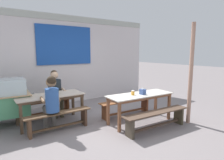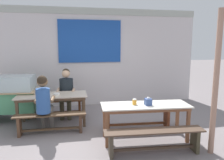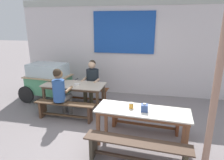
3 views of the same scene
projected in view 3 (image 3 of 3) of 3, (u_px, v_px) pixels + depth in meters
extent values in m
plane|color=gray|center=(108.00, 131.00, 4.33)|extent=(40.00, 40.00, 0.00)
cube|color=silver|center=(125.00, 52.00, 6.31)|extent=(6.78, 0.12, 2.78)
cube|color=#1D4BA2|center=(124.00, 33.00, 6.06)|extent=(1.90, 0.03, 1.27)
cube|color=#AAAFA6|center=(126.00, 2.00, 5.91)|extent=(6.78, 0.20, 0.20)
cube|color=#BEAD98|center=(74.00, 84.00, 5.19)|extent=(1.63, 0.75, 0.02)
cube|color=brown|center=(74.00, 86.00, 5.20)|extent=(1.55, 0.68, 0.06)
cube|color=brown|center=(104.00, 97.00, 5.42)|extent=(0.06, 0.06, 0.64)
cube|color=brown|center=(97.00, 105.00, 4.87)|extent=(0.06, 0.06, 0.64)
cube|color=brown|center=(56.00, 93.00, 5.73)|extent=(0.06, 0.06, 0.64)
cube|color=brown|center=(45.00, 100.00, 5.18)|extent=(0.06, 0.06, 0.64)
cube|color=silver|center=(142.00, 111.00, 3.65)|extent=(1.77, 0.74, 0.02)
cube|color=brown|center=(142.00, 113.00, 3.66)|extent=(1.69, 0.68, 0.06)
cube|color=brown|center=(184.00, 129.00, 3.78)|extent=(0.06, 0.06, 0.64)
cube|color=brown|center=(186.00, 143.00, 3.32)|extent=(0.06, 0.06, 0.64)
cube|color=brown|center=(106.00, 118.00, 4.19)|extent=(0.06, 0.06, 0.64)
cube|color=brown|center=(98.00, 130.00, 3.74)|extent=(0.06, 0.06, 0.64)
cube|color=brown|center=(83.00, 88.00, 5.83)|extent=(1.55, 0.34, 0.02)
cube|color=brown|center=(104.00, 97.00, 5.75)|extent=(0.07, 0.26, 0.41)
cube|color=brown|center=(63.00, 93.00, 6.02)|extent=(0.07, 0.26, 0.41)
cube|color=brown|center=(83.00, 98.00, 5.91)|extent=(1.26, 0.07, 0.04)
cube|color=#513A26|center=(65.00, 103.00, 4.72)|extent=(1.51, 0.28, 0.03)
cube|color=#4E3527|center=(90.00, 114.00, 4.64)|extent=(0.06, 0.21, 0.41)
cube|color=brown|center=(42.00, 109.00, 4.91)|extent=(0.06, 0.21, 0.41)
cube|color=#513A26|center=(66.00, 115.00, 4.81)|extent=(1.22, 0.07, 0.04)
cube|color=brown|center=(145.00, 112.00, 4.28)|extent=(1.63, 0.42, 0.02)
cube|color=brown|center=(177.00, 125.00, 4.16)|extent=(0.08, 0.26, 0.41)
cube|color=brown|center=(115.00, 117.00, 4.52)|extent=(0.08, 0.26, 0.41)
cube|color=brown|center=(145.00, 125.00, 4.37)|extent=(1.33, 0.15, 0.04)
cube|color=#4C382B|center=(137.00, 142.00, 3.18)|extent=(1.77, 0.43, 0.03)
cube|color=#443B2F|center=(93.00, 146.00, 3.44)|extent=(0.08, 0.26, 0.41)
cube|color=#4C382B|center=(136.00, 159.00, 3.27)|extent=(1.47, 0.16, 0.04)
cube|color=#51A06F|center=(49.00, 84.00, 5.90)|extent=(1.24, 0.82, 0.49)
cube|color=silver|center=(48.00, 70.00, 5.78)|extent=(1.12, 0.74, 0.38)
cube|color=tan|center=(48.00, 76.00, 5.83)|extent=(1.33, 0.91, 0.02)
cylinder|color=black|center=(42.00, 87.00, 6.48)|extent=(0.51, 0.09, 0.51)
cylinder|color=black|center=(26.00, 95.00, 5.76)|extent=(0.51, 0.09, 0.51)
cylinder|color=#333333|center=(66.00, 98.00, 5.86)|extent=(0.05, 0.05, 0.25)
cylinder|color=#3F3F3F|center=(72.00, 82.00, 5.65)|extent=(0.10, 0.73, 0.04)
cylinder|color=#615C57|center=(70.00, 106.00, 5.10)|extent=(0.11, 0.11, 0.44)
cylinder|color=#615C57|center=(64.00, 105.00, 5.14)|extent=(0.11, 0.11, 0.44)
cylinder|color=#615C57|center=(67.00, 98.00, 4.86)|extent=(0.16, 0.39, 0.13)
cylinder|color=#615C57|center=(60.00, 98.00, 4.91)|extent=(0.16, 0.39, 0.13)
cylinder|color=#2F569A|center=(59.00, 91.00, 4.66)|extent=(0.29, 0.29, 0.52)
sphere|color=brown|center=(58.00, 74.00, 4.57)|extent=(0.22, 0.22, 0.22)
sphere|color=#2D2319|center=(57.00, 73.00, 4.53)|extent=(0.20, 0.20, 0.20)
cylinder|color=brown|center=(69.00, 89.00, 4.78)|extent=(0.10, 0.31, 0.11)
cylinder|color=brown|center=(57.00, 88.00, 4.87)|extent=(0.10, 0.31, 0.11)
cylinder|color=#413B29|center=(85.00, 99.00, 5.54)|extent=(0.11, 0.11, 0.44)
cylinder|color=#413B29|center=(91.00, 100.00, 5.48)|extent=(0.11, 0.11, 0.44)
cylinder|color=#413B29|center=(88.00, 88.00, 5.61)|extent=(0.17, 0.38, 0.13)
cylinder|color=#413B29|center=(93.00, 89.00, 5.56)|extent=(0.17, 0.38, 0.13)
cylinder|color=black|center=(93.00, 78.00, 5.67)|extent=(0.35, 0.35, 0.53)
sphere|color=tan|center=(92.00, 65.00, 5.54)|extent=(0.21, 0.21, 0.21)
sphere|color=#2D2319|center=(92.00, 63.00, 5.56)|extent=(0.19, 0.19, 0.19)
cylinder|color=tan|center=(84.00, 80.00, 5.57)|extent=(0.10, 0.31, 0.11)
cylinder|color=tan|center=(97.00, 81.00, 5.45)|extent=(0.10, 0.31, 0.08)
cube|color=#3B5490|center=(144.00, 108.00, 3.57)|extent=(0.12, 0.13, 0.13)
cube|color=white|center=(145.00, 104.00, 3.55)|extent=(0.05, 0.04, 0.02)
cylinder|color=orange|center=(131.00, 106.00, 3.71)|extent=(0.08, 0.08, 0.10)
cylinder|color=white|center=(131.00, 103.00, 3.69)|extent=(0.07, 0.07, 0.02)
cylinder|color=silver|center=(77.00, 84.00, 5.08)|extent=(0.14, 0.14, 0.04)
cylinder|color=#A37A66|center=(214.00, 105.00, 2.61)|extent=(0.09, 0.09, 2.47)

